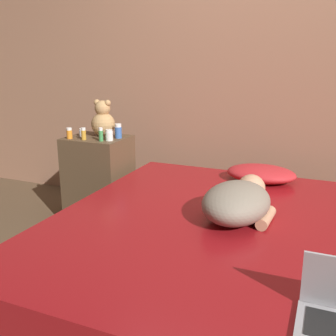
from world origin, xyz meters
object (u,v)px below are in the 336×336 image
teddy_bear (103,120)px  person_lying (239,201)px  bottle_blue (118,131)px  bottle_orange (69,133)px  bottle_white (109,135)px  pillow (261,173)px  bottle_amber (84,134)px  bottle_green (101,135)px  bottle_clear (83,132)px

teddy_bear → person_lying: bearing=-27.6°
bottle_blue → bottle_orange: bearing=-153.5°
person_lying → bottle_orange: bottle_orange is taller
bottle_orange → bottle_white: size_ratio=1.01×
pillow → bottle_amber: size_ratio=5.23×
bottle_orange → bottle_white: 0.31m
bottle_green → bottle_white: 0.06m
bottle_blue → person_lying: bearing=-29.6°
teddy_bear → bottle_orange: size_ratio=3.40×
bottle_white → bottle_blue: size_ratio=0.75×
person_lying → bottle_blue: (-1.06, 0.60, 0.19)m
teddy_bear → bottle_clear: size_ratio=4.53×
pillow → person_lying: bearing=-89.6°
pillow → bottle_amber: 1.30m
person_lying → bottle_white: size_ratio=7.87×
bottle_orange → bottle_blue: 0.36m
pillow → teddy_bear: bearing=-177.0°
bottle_clear → bottle_blue: size_ratio=0.57×
person_lying → bottle_white: bearing=158.2°
pillow → bottle_green: size_ratio=4.72×
teddy_bear → bottle_blue: (0.15, -0.03, -0.07)m
bottle_amber → bottle_blue: (0.20, 0.15, 0.01)m
teddy_bear → bottle_blue: 0.16m
bottle_green → bottle_clear: bearing=155.7°
pillow → bottle_green: (-1.11, -0.24, 0.23)m
bottle_green → pillow: bearing=12.1°
person_lying → bottle_clear: size_ratio=10.34×
bottle_blue → pillow: bearing=4.9°
pillow → bottle_white: (-1.07, -0.20, 0.22)m
person_lying → bottle_clear: bottle_clear is taller
bottle_clear → teddy_bear: bearing=26.6°
bottle_amber → bottle_green: 0.14m
teddy_bear → bottle_blue: size_ratio=2.59×
bottle_orange → person_lying: bearing=-17.7°
teddy_bear → bottle_clear: bearing=-153.4°
pillow → bottle_amber: (-1.26, -0.24, 0.22)m
bottle_clear → bottle_white: bearing=-13.0°
bottle_orange → bottle_clear: 0.12m
bottle_amber → pillow: bearing=11.0°
bottle_orange → teddy_bear: bearing=46.9°
person_lying → bottle_amber: (-1.26, 0.45, 0.18)m
bottle_blue → bottle_white: bearing=-97.5°
pillow → bottle_amber: bearing=-169.0°
bottle_green → bottle_white: (0.04, 0.04, -0.01)m
bottle_green → bottle_blue: bearing=68.5°
bottle_clear → bottle_blue: 0.29m
person_lying → bottle_blue: size_ratio=5.91×
bottle_orange → bottle_white: bottle_orange is taller
bottle_orange → bottle_white: bearing=9.9°
teddy_bear → bottle_white: (0.13, -0.13, -0.08)m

